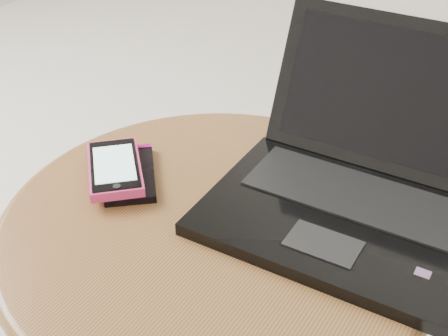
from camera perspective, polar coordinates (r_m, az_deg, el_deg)
The scene contains 4 objects.
table at distance 0.83m, azimuth -0.54°, elevation -9.74°, with size 0.56×0.56×0.44m.
laptop at distance 0.78m, azimuth 12.33°, elevation -1.33°, with size 0.34×0.32×0.21m.
phone_black at distance 0.85m, azimuth -8.77°, elevation -0.52°, with size 0.13×0.14×0.01m.
phone_pink at distance 0.84m, azimuth -10.13°, elevation 0.01°, with size 0.14×0.14×0.02m.
Camera 1 is at (0.22, -0.52, 0.93)m, focal length 49.17 mm.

